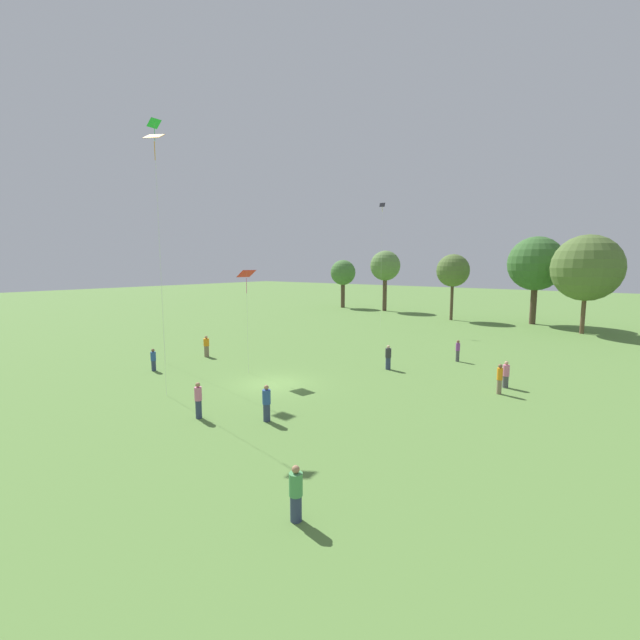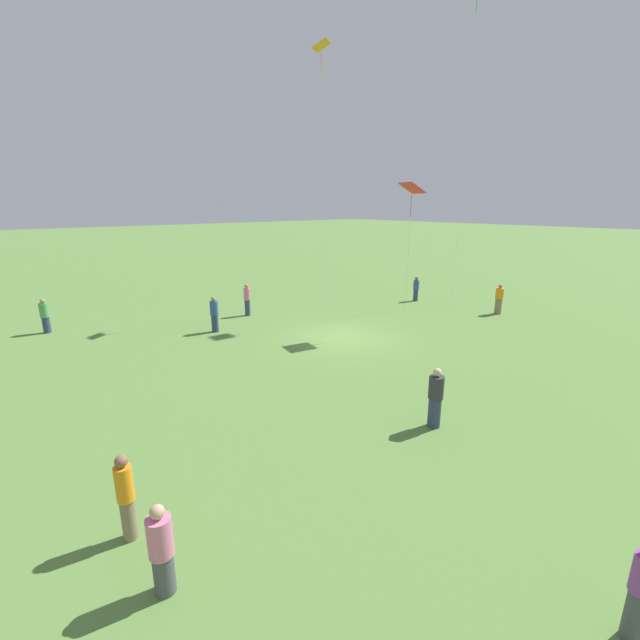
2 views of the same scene
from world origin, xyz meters
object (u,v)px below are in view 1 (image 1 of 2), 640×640
at_px(kite_0, 382,216).
at_px(person_1, 153,360).
at_px(person_4, 198,400).
at_px(person_8, 388,357).
at_px(kite_2, 155,150).
at_px(person_3, 458,351).
at_px(person_2, 206,346).
at_px(person_5, 506,375).
at_px(person_7, 267,403).
at_px(kite_1, 155,140).
at_px(kite_3, 246,276).
at_px(person_6, 500,379).
at_px(person_0, 296,494).

bearing_deg(kite_0, person_1, -68.45).
relative_size(person_1, person_4, 0.88).
height_order(person_8, kite_0, kite_0).
xyz_separation_m(person_8, kite_2, (-7.31, -13.59, 13.05)).
distance_m(person_3, kite_2, 25.51).
relative_size(person_2, kite_0, 0.12).
bearing_deg(person_5, person_7, 67.92).
distance_m(person_2, kite_2, 16.85).
xyz_separation_m(person_4, kite_1, (-12.10, 5.83, 15.79)).
relative_size(person_4, kite_3, 0.25).
height_order(person_4, kite_1, kite_1).
distance_m(person_8, kite_0, 24.98).
height_order(person_2, kite_1, kite_1).
bearing_deg(person_3, kite_3, -97.55).
bearing_deg(person_8, person_6, 26.57).
relative_size(person_2, person_3, 1.03).
height_order(person_4, kite_0, kite_0).
distance_m(person_2, kite_0, 27.15).
height_order(person_8, kite_2, kite_2).
bearing_deg(person_1, kite_3, -0.28).
relative_size(person_2, kite_2, 0.12).
relative_size(person_2, person_5, 1.05).
height_order(person_6, kite_2, kite_2).
relative_size(person_1, person_2, 0.92).
distance_m(person_1, person_3, 23.24).
bearing_deg(kite_3, kite_1, -18.45).
bearing_deg(person_5, person_8, 10.70).
xyz_separation_m(person_1, person_5, (21.38, 11.16, 0.02)).
bearing_deg(person_1, person_3, 12.06).
distance_m(person_0, kite_3, 19.20).
bearing_deg(person_0, kite_0, -56.47).
distance_m(person_1, person_4, 11.35).
bearing_deg(person_5, person_1, 35.68).
distance_m(person_1, kite_3, 9.27).
relative_size(person_2, person_7, 0.97).
distance_m(person_0, person_1, 21.55).
xyz_separation_m(person_4, person_7, (3.00, 1.80, -0.02)).
height_order(person_3, person_5, person_3).
bearing_deg(person_8, kite_1, -113.51).
distance_m(person_1, kite_1, 16.08).
bearing_deg(person_4, kite_0, 167.50).
xyz_separation_m(person_5, person_8, (-8.10, -0.36, 0.06)).
bearing_deg(kite_3, person_7, 109.35).
height_order(person_0, kite_2, kite_2).
bearing_deg(person_7, person_2, -56.08).
bearing_deg(person_4, kite_1, -142.75).
distance_m(person_4, kite_3, 10.86).
bearing_deg(kite_1, person_4, 109.11).
xyz_separation_m(person_3, kite_1, (-17.85, -14.60, 15.84)).
bearing_deg(person_3, person_6, -21.88).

